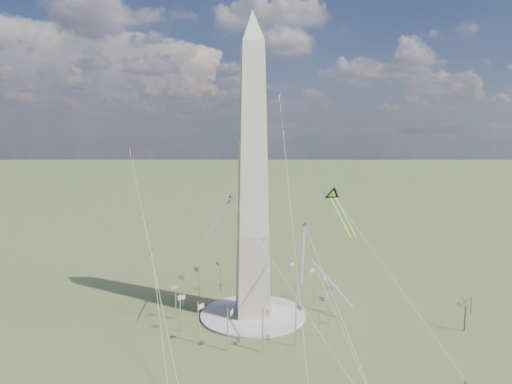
{
  "coord_description": "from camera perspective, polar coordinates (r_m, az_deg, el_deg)",
  "views": [
    {
      "loc": [
        -16.32,
        -148.52,
        62.97
      ],
      "look_at": [
        1.08,
        0.0,
        42.89
      ],
      "focal_mm": 32.0,
      "sensor_mm": 36.0,
      "label": 1
    }
  ],
  "objects": [
    {
      "name": "kite_diamond_purple",
      "position": [
        156.08,
        -12.9,
        -7.58
      ],
      "size": [
        2.21,
        2.83,
        8.25
      ],
      "rotation": [
        0.0,
        0.0,
        2.29
      ],
      "color": "#501C82",
      "rests_on": "ground"
    },
    {
      "name": "kite_small_white",
      "position": [
        194.79,
        2.95,
        11.86
      ],
      "size": [
        1.23,
        1.96,
        4.43
      ],
      "rotation": [
        0.0,
        0.0,
        2.71
      ],
      "color": "white",
      "rests_on": "ground"
    },
    {
      "name": "person_east",
      "position": [
        133.7,
        24.67,
        -20.83
      ],
      "size": [
        0.62,
        0.51,
        1.47
      ],
      "primitive_type": "imported",
      "rotation": [
        0.0,
        0.0,
        3.47
      ],
      "color": "gray",
      "rests_on": "ground"
    },
    {
      "name": "plaza",
      "position": [
        161.98,
        -0.39,
        -15.07
      ],
      "size": [
        36.0,
        36.0,
        0.8
      ],
      "primitive_type": "cylinder",
      "color": "beige",
      "rests_on": "ground"
    },
    {
      "name": "washington_monument",
      "position": [
        150.16,
        -0.41,
        1.91
      ],
      "size": [
        15.56,
        15.56,
        100.0
      ],
      "color": "#AA9A8E",
      "rests_on": "plaza"
    },
    {
      "name": "kite_small_red",
      "position": [
        178.77,
        -15.54,
        5.11
      ],
      "size": [
        1.34,
        1.92,
        3.99
      ],
      "rotation": [
        0.0,
        0.0,
        2.39
      ],
      "color": "red",
      "rests_on": "ground"
    },
    {
      "name": "kite_streamer_left",
      "position": [
        137.18,
        5.98,
        -6.57
      ],
      "size": [
        6.0,
        18.8,
        13.14
      ],
      "rotation": [
        0.0,
        0.0,
        2.89
      ],
      "color": "#F85927",
      "rests_on": "ground"
    },
    {
      "name": "tree_near",
      "position": [
        162.04,
        24.75,
        -12.72
      ],
      "size": [
        6.82,
        6.82,
        11.94
      ],
      "color": "#45322A",
      "rests_on": "ground"
    },
    {
      "name": "kite_streamer_right",
      "position": [
        164.61,
        8.7,
        -10.19
      ],
      "size": [
        11.7,
        17.23,
        13.55
      ],
      "rotation": [
        0.0,
        0.0,
        3.71
      ],
      "color": "#F85927",
      "rests_on": "ground"
    },
    {
      "name": "kite_delta_black",
      "position": [
        164.58,
        9.7,
        -0.62
      ],
      "size": [
        7.46,
        18.53,
        15.13
      ],
      "rotation": [
        0.0,
        0.0,
        3.31
      ],
      "color": "black",
      "rests_on": "ground"
    },
    {
      "name": "kite_streamer_mid",
      "position": [
        145.62,
        -4.45,
        -2.74
      ],
      "size": [
        10.75,
        16.21,
        12.65
      ],
      "rotation": [
        0.0,
        0.0,
        2.58
      ],
      "color": "#F85927",
      "rests_on": "ground"
    },
    {
      "name": "ground",
      "position": [
        162.14,
        -0.39,
        -15.2
      ],
      "size": [
        2000.0,
        2000.0,
        0.0
      ],
      "primitive_type": "plane",
      "color": "#425128",
      "rests_on": "ground"
    },
    {
      "name": "flagpole_ring",
      "position": [
        159.45,
        -0.4,
        -12.8
      ],
      "size": [
        54.4,
        54.4,
        13.0
      ],
      "color": "silver",
      "rests_on": "ground"
    }
  ]
}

